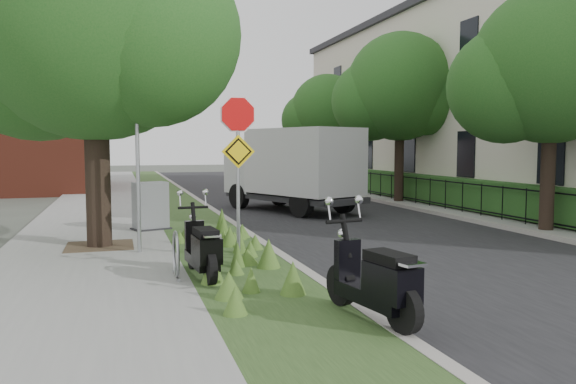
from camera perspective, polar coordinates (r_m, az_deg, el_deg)
name	(u,v)px	position (r m, az deg, el deg)	size (l,w,h in m)	color
ground	(318,266)	(10.72, 3.05, -7.56)	(120.00, 120.00, 0.00)	#4C5147
sidewalk_near	(99,212)	(19.99, -18.68, -1.93)	(3.50, 60.00, 0.12)	gray
verge	(181,209)	(20.08, -10.81, -1.74)	(2.00, 60.00, 0.12)	#2D481F
kerb_near	(209,208)	(20.21, -7.99, -1.65)	(0.20, 60.00, 0.13)	#9E9991
road	(302,207)	(21.03, 1.48, -1.52)	(7.00, 60.00, 0.01)	black
kerb_far	(387,203)	(22.37, 10.02, -1.07)	(0.20, 60.00, 0.13)	#9E9991
footpath_far	(425,201)	(23.18, 13.78, -0.94)	(3.20, 60.00, 0.12)	gray
street_tree_main	(90,25)	(12.98, -19.49, 15.67)	(6.21, 5.54, 7.66)	black
bare_post	(138,154)	(11.66, -15.04, 3.78)	(0.08, 0.08, 4.00)	#A5A8AD
bike_hoop	(176,254)	(9.46, -11.32, -6.22)	(0.06, 0.78, 0.77)	#A5A8AD
sign_assembly	(238,143)	(10.66, -5.10, 4.96)	(0.94, 0.08, 3.22)	#A5A8AD
fence_far	(403,187)	(22.64, 11.63, 0.51)	(0.04, 24.00, 1.00)	black
hedge_far	(419,187)	(22.98, 13.16, 0.55)	(1.00, 24.00, 1.10)	#1D4C1B
terrace_houses	(498,101)	(24.99, 20.55, 8.70)	(7.40, 26.40, 8.20)	beige
far_tree_a	(548,73)	(15.98, 24.93, 10.92)	(4.60, 4.10, 6.22)	black
far_tree_b	(398,92)	(22.60, 11.13, 9.90)	(4.83, 4.31, 6.56)	black
far_tree_c	(326,114)	(29.86, 3.86, 7.88)	(4.37, 3.89, 5.93)	black
scooter_near	(204,254)	(9.23, -8.56, -6.23)	(0.46, 1.78, 0.85)	black
scooter_far	(380,288)	(7.00, 9.34, -9.56)	(0.61, 1.87, 0.90)	black
box_truck	(294,166)	(19.45, 0.58, 2.68)	(4.04, 5.78, 2.45)	#262628
utility_cabinet	(151,207)	(14.96, -13.79, -1.46)	(1.07, 0.88, 1.23)	#262628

